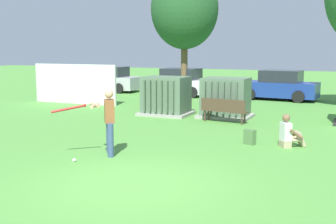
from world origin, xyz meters
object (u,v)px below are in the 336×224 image
object	(u,v)px
backpack	(250,137)
transformer_mid_west	(226,98)
parked_car_right_of_center	(279,86)
park_bench	(224,109)
sports_ball	(74,160)
parked_car_leftmost	(109,80)
parked_car_left_of_center	(179,83)
seated_spectator	(289,134)
transformer_west	(166,96)
batter	(107,119)

from	to	relation	value
backpack	transformer_mid_west	bearing A→B (deg)	114.08
transformer_mid_west	parked_car_right_of_center	bearing A→B (deg)	81.72
park_bench	parked_car_right_of_center	distance (m)	8.31
sports_ball	parked_car_right_of_center	distance (m)	15.44
transformer_mid_west	park_bench	world-z (taller)	transformer_mid_west
parked_car_leftmost	parked_car_left_of_center	distance (m)	5.17
transformer_mid_west	parked_car_leftmost	distance (m)	12.30
park_bench	backpack	bearing A→B (deg)	-61.96
seated_spectator	parked_car_right_of_center	bearing A→B (deg)	100.38
transformer_west	parked_car_left_of_center	bearing A→B (deg)	107.46
transformer_west	backpack	size ratio (longest dim) A/B	4.77
transformer_west	batter	distance (m)	7.07
transformer_west	parked_car_right_of_center	bearing A→B (deg)	64.26
transformer_mid_west	batter	distance (m)	7.36
transformer_mid_west	parked_car_right_of_center	distance (m)	7.07
batter	seated_spectator	size ratio (longest dim) A/B	1.81
parked_car_leftmost	parked_car_left_of_center	world-z (taller)	same
park_bench	parked_car_leftmost	size ratio (longest dim) A/B	0.44
batter	parked_car_leftmost	xyz separation A→B (m)	(-8.75, 14.54, -0.22)
transformer_west	park_bench	distance (m)	2.97
backpack	parked_car_leftmost	distance (m)	16.80
parked_car_leftmost	backpack	bearing A→B (deg)	-44.68
transformer_west	park_bench	xyz separation A→B (m)	(2.80, -0.96, -0.25)
parked_car_leftmost	parked_car_right_of_center	world-z (taller)	same
parked_car_left_of_center	batter	bearing A→B (deg)	-75.70
seated_spectator	backpack	size ratio (longest dim) A/B	2.19
transformer_west	parked_car_right_of_center	xyz separation A→B (m)	(3.53, 7.32, -0.04)
sports_ball	parked_car_right_of_center	xyz separation A→B (m)	(2.59, 15.21, 0.71)
parked_car_leftmost	parked_car_left_of_center	size ratio (longest dim) A/B	0.97
backpack	parked_car_left_of_center	world-z (taller)	parked_car_left_of_center
parked_car_leftmost	park_bench	bearing A→B (deg)	-39.97
park_bench	parked_car_right_of_center	world-z (taller)	parked_car_right_of_center
transformer_west	sports_ball	xyz separation A→B (m)	(0.94, -7.89, -0.74)
transformer_west	batter	world-z (taller)	batter
transformer_west	transformer_mid_west	size ratio (longest dim) A/B	1.00
parked_car_leftmost	sports_ball	bearing A→B (deg)	-61.68
transformer_mid_west	park_bench	xyz separation A→B (m)	(0.29, -1.28, -0.25)
seated_spectator	park_bench	bearing A→B (deg)	131.79
parked_car_left_of_center	transformer_west	bearing A→B (deg)	-72.54
seated_spectator	backpack	bearing A→B (deg)	-175.22
transformer_mid_west	sports_ball	bearing A→B (deg)	-100.82
sports_ball	seated_spectator	bearing A→B (deg)	38.91
batter	seated_spectator	distance (m)	5.16
batter	parked_car_left_of_center	xyz separation A→B (m)	(-3.60, 14.10, -0.22)
seated_spectator	parked_car_left_of_center	world-z (taller)	parked_car_left_of_center
transformer_west	parked_car_leftmost	size ratio (longest dim) A/B	0.50
parked_car_left_of_center	park_bench	bearing A→B (deg)	-58.10
seated_spectator	backpack	distance (m)	1.11
transformer_mid_west	sports_ball	size ratio (longest dim) A/B	23.33
batter	parked_car_left_of_center	world-z (taller)	batter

